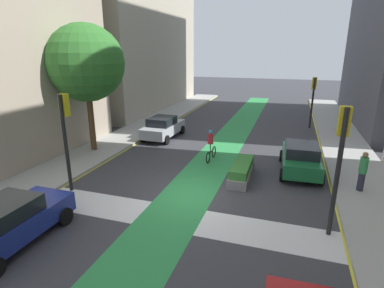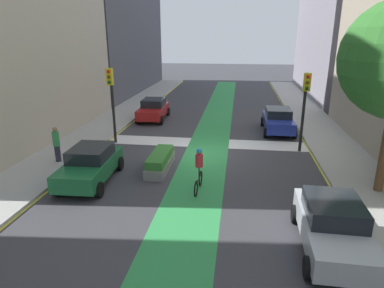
{
  "view_description": "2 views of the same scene",
  "coord_description": "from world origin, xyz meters",
  "px_view_note": "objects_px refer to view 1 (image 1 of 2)",
  "views": [
    {
      "loc": [
        3.83,
        -11.64,
        6.17
      ],
      "look_at": [
        -1.07,
        3.38,
        1.29
      ],
      "focal_mm": 28.55,
      "sensor_mm": 36.0,
      "label": 1
    },
    {
      "loc": [
        -1.85,
        17.7,
        6.33
      ],
      "look_at": [
        0.15,
        3.22,
        1.6
      ],
      "focal_mm": 31.85,
      "sensor_mm": 36.0,
      "label": 2
    }
  ],
  "objects_px": {
    "car_green_right_far": "(301,158)",
    "pedestrian_sidewalk_right_a": "(363,171)",
    "car_blue_left_near": "(9,222)",
    "street_tree_near": "(86,63)",
    "traffic_signal_near_right": "(341,148)",
    "traffic_signal_near_left": "(65,125)",
    "car_silver_left_far": "(163,127)",
    "traffic_signal_far_right": "(313,93)",
    "cyclist_in_lane": "(211,145)",
    "median_planter": "(242,171)"
  },
  "relations": [
    {
      "from": "car_green_right_far",
      "to": "pedestrian_sidewalk_right_a",
      "type": "relative_size",
      "value": 2.38
    },
    {
      "from": "car_blue_left_near",
      "to": "pedestrian_sidewalk_right_a",
      "type": "distance_m",
      "value": 14.0
    },
    {
      "from": "street_tree_near",
      "to": "car_blue_left_near",
      "type": "bearing_deg",
      "value": -70.59
    },
    {
      "from": "pedestrian_sidewalk_right_a",
      "to": "traffic_signal_near_right",
      "type": "bearing_deg",
      "value": -113.21
    },
    {
      "from": "traffic_signal_near_left",
      "to": "car_silver_left_far",
      "type": "distance_m",
      "value": 9.54
    },
    {
      "from": "traffic_signal_far_right",
      "to": "cyclist_in_lane",
      "type": "distance_m",
      "value": 11.99
    },
    {
      "from": "cyclist_in_lane",
      "to": "car_silver_left_far",
      "type": "bearing_deg",
      "value": 141.76
    },
    {
      "from": "car_green_right_far",
      "to": "car_silver_left_far",
      "type": "distance_m",
      "value": 10.17
    },
    {
      "from": "median_planter",
      "to": "traffic_signal_far_right",
      "type": "bearing_deg",
      "value": 73.52
    },
    {
      "from": "car_blue_left_near",
      "to": "pedestrian_sidewalk_right_a",
      "type": "relative_size",
      "value": 2.34
    },
    {
      "from": "traffic_signal_near_right",
      "to": "car_silver_left_far",
      "type": "relative_size",
      "value": 1.06
    },
    {
      "from": "street_tree_near",
      "to": "median_planter",
      "type": "bearing_deg",
      "value": -8.06
    },
    {
      "from": "car_green_right_far",
      "to": "cyclist_in_lane",
      "type": "height_order",
      "value": "cyclist_in_lane"
    },
    {
      "from": "traffic_signal_far_right",
      "to": "car_silver_left_far",
      "type": "height_order",
      "value": "traffic_signal_far_right"
    },
    {
      "from": "car_silver_left_far",
      "to": "cyclist_in_lane",
      "type": "height_order",
      "value": "cyclist_in_lane"
    },
    {
      "from": "traffic_signal_far_right",
      "to": "car_silver_left_far",
      "type": "bearing_deg",
      "value": -146.8
    },
    {
      "from": "car_blue_left_near",
      "to": "cyclist_in_lane",
      "type": "height_order",
      "value": "cyclist_in_lane"
    },
    {
      "from": "traffic_signal_near_right",
      "to": "street_tree_near",
      "type": "height_order",
      "value": "street_tree_near"
    },
    {
      "from": "traffic_signal_near_left",
      "to": "street_tree_near",
      "type": "height_order",
      "value": "street_tree_near"
    },
    {
      "from": "traffic_signal_far_right",
      "to": "car_green_right_far",
      "type": "height_order",
      "value": "traffic_signal_far_right"
    },
    {
      "from": "car_green_right_far",
      "to": "cyclist_in_lane",
      "type": "xyz_separation_m",
      "value": [
        -4.9,
        0.27,
        0.17
      ]
    },
    {
      "from": "traffic_signal_far_right",
      "to": "car_silver_left_far",
      "type": "distance_m",
      "value": 12.51
    },
    {
      "from": "pedestrian_sidewalk_right_a",
      "to": "street_tree_near",
      "type": "distance_m",
      "value": 15.55
    },
    {
      "from": "car_green_right_far",
      "to": "car_silver_left_far",
      "type": "height_order",
      "value": "same"
    },
    {
      "from": "traffic_signal_near_left",
      "to": "median_planter",
      "type": "relative_size",
      "value": 1.45
    },
    {
      "from": "traffic_signal_near_left",
      "to": "car_blue_left_near",
      "type": "distance_m",
      "value": 4.76
    },
    {
      "from": "traffic_signal_far_right",
      "to": "car_green_right_far",
      "type": "xyz_separation_m",
      "value": [
        -0.9,
        -10.59,
        -2.07
      ]
    },
    {
      "from": "car_green_right_far",
      "to": "median_planter",
      "type": "relative_size",
      "value": 1.41
    },
    {
      "from": "traffic_signal_near_left",
      "to": "pedestrian_sidewalk_right_a",
      "type": "distance_m",
      "value": 13.18
    },
    {
      "from": "traffic_signal_far_right",
      "to": "car_blue_left_near",
      "type": "bearing_deg",
      "value": -116.52
    },
    {
      "from": "traffic_signal_near_right",
      "to": "pedestrian_sidewalk_right_a",
      "type": "bearing_deg",
      "value": 66.79
    },
    {
      "from": "traffic_signal_far_right",
      "to": "median_planter",
      "type": "bearing_deg",
      "value": -106.48
    },
    {
      "from": "traffic_signal_far_right",
      "to": "street_tree_near",
      "type": "xyz_separation_m",
      "value": [
        -13.23,
        -11.02,
        2.55
      ]
    },
    {
      "from": "car_green_right_far",
      "to": "pedestrian_sidewalk_right_a",
      "type": "bearing_deg",
      "value": -35.11
    },
    {
      "from": "cyclist_in_lane",
      "to": "car_blue_left_near",
      "type": "bearing_deg",
      "value": -113.36
    },
    {
      "from": "cyclist_in_lane",
      "to": "pedestrian_sidewalk_right_a",
      "type": "relative_size",
      "value": 1.03
    },
    {
      "from": "car_blue_left_near",
      "to": "pedestrian_sidewalk_right_a",
      "type": "height_order",
      "value": "pedestrian_sidewalk_right_a"
    },
    {
      "from": "cyclist_in_lane",
      "to": "pedestrian_sidewalk_right_a",
      "type": "bearing_deg",
      "value": -15.46
    },
    {
      "from": "car_blue_left_near",
      "to": "street_tree_near",
      "type": "height_order",
      "value": "street_tree_near"
    },
    {
      "from": "car_green_right_far",
      "to": "car_blue_left_near",
      "type": "bearing_deg",
      "value": -133.83
    },
    {
      "from": "traffic_signal_near_right",
      "to": "car_silver_left_far",
      "type": "bearing_deg",
      "value": 137.81
    },
    {
      "from": "traffic_signal_near_left",
      "to": "traffic_signal_far_right",
      "type": "bearing_deg",
      "value": 55.81
    },
    {
      "from": "car_silver_left_far",
      "to": "street_tree_near",
      "type": "xyz_separation_m",
      "value": [
        -2.91,
        -4.27,
        4.62
      ]
    },
    {
      "from": "traffic_signal_near_right",
      "to": "pedestrian_sidewalk_right_a",
      "type": "relative_size",
      "value": 2.49
    },
    {
      "from": "traffic_signal_near_right",
      "to": "traffic_signal_near_left",
      "type": "distance_m",
      "value": 10.9
    },
    {
      "from": "traffic_signal_near_left",
      "to": "cyclist_in_lane",
      "type": "xyz_separation_m",
      "value": [
        5.07,
        5.69,
        -2.1
      ]
    },
    {
      "from": "pedestrian_sidewalk_right_a",
      "to": "median_planter",
      "type": "relative_size",
      "value": 0.59
    },
    {
      "from": "car_green_right_far",
      "to": "pedestrian_sidewalk_right_a",
      "type": "height_order",
      "value": "pedestrian_sidewalk_right_a"
    },
    {
      "from": "car_green_right_far",
      "to": "traffic_signal_far_right",
      "type": "bearing_deg",
      "value": 85.14
    },
    {
      "from": "traffic_signal_near_left",
      "to": "pedestrian_sidewalk_right_a",
      "type": "xyz_separation_m",
      "value": [
        12.51,
        3.63,
        -1.99
      ]
    }
  ]
}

